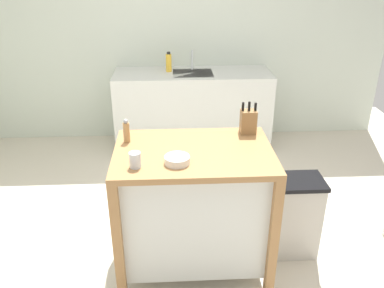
# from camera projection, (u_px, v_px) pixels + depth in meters

# --- Properties ---
(ground_plane) EXTENTS (6.05, 6.05, 0.00)m
(ground_plane) POSITION_uv_depth(u_px,v_px,m) (179.00, 248.00, 3.14)
(ground_plane) COLOR beige
(ground_plane) RESTS_ON ground
(wall_back) EXTENTS (5.05, 0.10, 2.60)m
(wall_back) POSITION_uv_depth(u_px,v_px,m) (173.00, 29.00, 4.60)
(wall_back) COLOR silver
(wall_back) RESTS_ON ground
(kitchen_island) EXTENTS (1.04, 0.72, 0.93)m
(kitchen_island) POSITION_uv_depth(u_px,v_px,m) (194.00, 203.00, 2.79)
(kitchen_island) COLOR #9E7042
(kitchen_island) RESTS_ON ground
(knife_block) EXTENTS (0.11, 0.09, 0.23)m
(knife_block) POSITION_uv_depth(u_px,v_px,m) (248.00, 121.00, 2.83)
(knife_block) COLOR olive
(knife_block) RESTS_ON kitchen_island
(bowl_ceramic_wide) EXTENTS (0.16, 0.16, 0.05)m
(bowl_ceramic_wide) POSITION_uv_depth(u_px,v_px,m) (177.00, 160.00, 2.44)
(bowl_ceramic_wide) COLOR silver
(bowl_ceramic_wide) RESTS_ON kitchen_island
(drinking_cup) EXTENTS (0.07, 0.07, 0.10)m
(drinking_cup) POSITION_uv_depth(u_px,v_px,m) (135.00, 160.00, 2.39)
(drinking_cup) COLOR silver
(drinking_cup) RESTS_ON kitchen_island
(pepper_grinder) EXTENTS (0.04, 0.04, 0.17)m
(pepper_grinder) POSITION_uv_depth(u_px,v_px,m) (126.00, 131.00, 2.70)
(pepper_grinder) COLOR #AD7F4C
(pepper_grinder) RESTS_ON kitchen_island
(trash_bin) EXTENTS (0.36, 0.28, 0.63)m
(trash_bin) POSITION_uv_depth(u_px,v_px,m) (295.00, 216.00, 2.99)
(trash_bin) COLOR #B7B2A8
(trash_bin) RESTS_ON ground
(sink_counter) EXTENTS (1.76, 0.60, 0.88)m
(sink_counter) POSITION_uv_depth(u_px,v_px,m) (193.00, 109.00, 4.66)
(sink_counter) COLOR silver
(sink_counter) RESTS_ON ground
(sink_faucet) EXTENTS (0.02, 0.02, 0.22)m
(sink_faucet) POSITION_uv_depth(u_px,v_px,m) (192.00, 60.00, 4.55)
(sink_faucet) COLOR #B7BCC1
(sink_faucet) RESTS_ON sink_counter
(bottle_hand_soap) EXTENTS (0.07, 0.07, 0.22)m
(bottle_hand_soap) POSITION_uv_depth(u_px,v_px,m) (169.00, 62.00, 4.46)
(bottle_hand_soap) COLOR yellow
(bottle_hand_soap) RESTS_ON sink_counter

